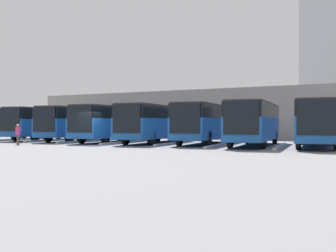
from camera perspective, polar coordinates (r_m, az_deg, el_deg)
The scene contains 19 objects.
ground_plane at distance 31.92m, azimuth -10.02°, elevation -2.59°, with size 600.00×600.00×0.00m, color slate.
bus_0 at distance 30.54m, azimuth 19.62°, elevation 0.55°, with size 4.17×11.07×3.12m.
curb_divider_0 at distance 29.48m, azimuth 14.95°, elevation -2.69°, with size 0.24×7.33×0.15m, color #B2B2AD.
bus_1 at distance 31.09m, azimuth 11.63°, elevation 0.56°, with size 4.17×11.07×3.12m.
curb_divider_1 at distance 30.38m, azimuth 6.83°, elevation -2.59°, with size 0.24×7.33×0.15m, color #B2B2AD.
bus_2 at distance 33.51m, azimuth 5.11°, elevation 0.54°, with size 4.17×11.07×3.12m.
curb_divider_2 at distance 33.08m, azimuth 0.56°, elevation -2.35°, with size 0.24×7.33×0.15m, color #B2B2AD.
bus_3 at distance 34.91m, azimuth -1.80°, elevation 0.54°, with size 4.17×11.07×3.12m.
curb_divider_3 at distance 34.80m, azimuth -6.20°, elevation -2.22°, with size 0.24×7.33×0.15m, color #B2B2AD.
bus_4 at distance 37.27m, azimuth -7.50°, elevation 0.52°, with size 4.17×11.07×3.12m.
curb_divider_4 at distance 37.42m, azimuth -11.61°, elevation -2.05°, with size 0.24×7.33×0.15m, color #B2B2AD.
bus_5 at distance 40.42m, azimuth -11.90°, elevation 0.50°, with size 4.17×11.07×3.12m.
curb_divider_5 at distance 40.76m, azimuth -15.66°, elevation -1.86°, with size 0.24×7.33×0.15m, color #B2B2AD.
bus_6 at distance 43.50m, azimuth -16.01°, elevation 0.48°, with size 4.17×11.07×3.12m.
curb_divider_6 at distance 44.02m, azimuth -19.45°, elevation -1.71°, with size 0.24×7.33×0.15m, color #B2B2AD.
bus_7 at distance 46.07m, azimuth -20.57°, elevation 0.46°, with size 4.17×11.07×3.12m.
pedestrian at distance 34.12m, azimuth -19.66°, elevation -0.97°, with size 0.49×0.49×1.59m.
station_building at distance 50.93m, azimuth 6.02°, elevation 1.55°, with size 43.57×13.50×5.36m.
office_tower at distance 198.29m, azimuth 20.37°, elevation 10.93°, with size 17.55×17.55×77.62m.
Camera 1 is at (-20.29, 24.59, 1.61)m, focal length 45.00 mm.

